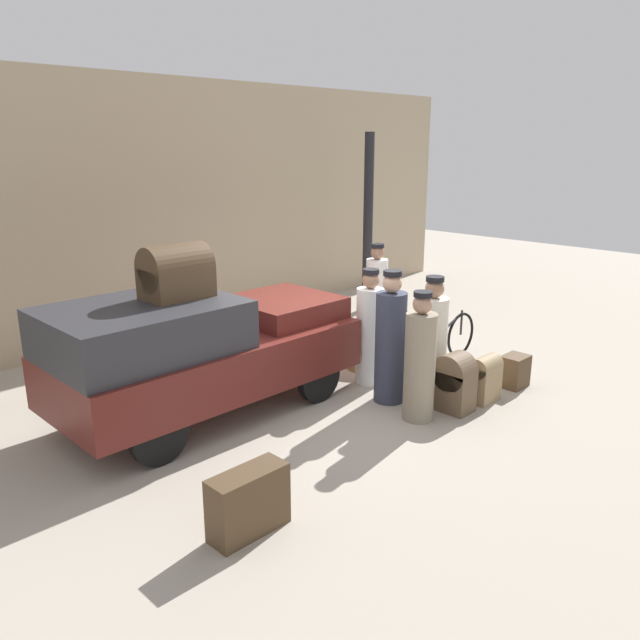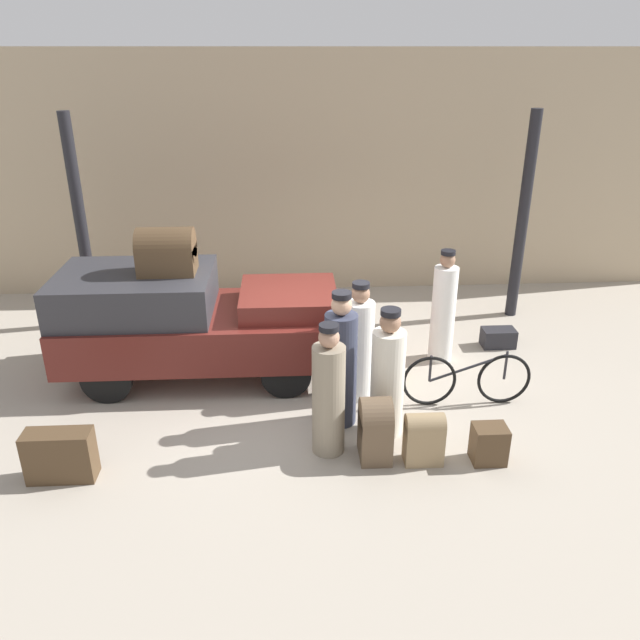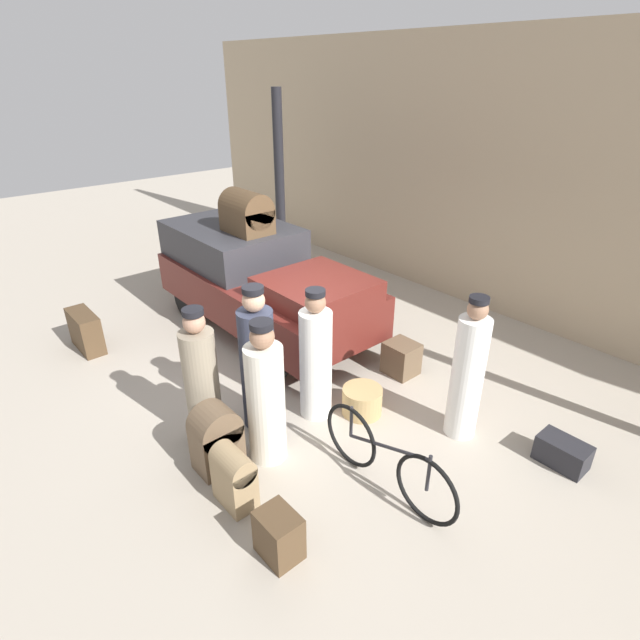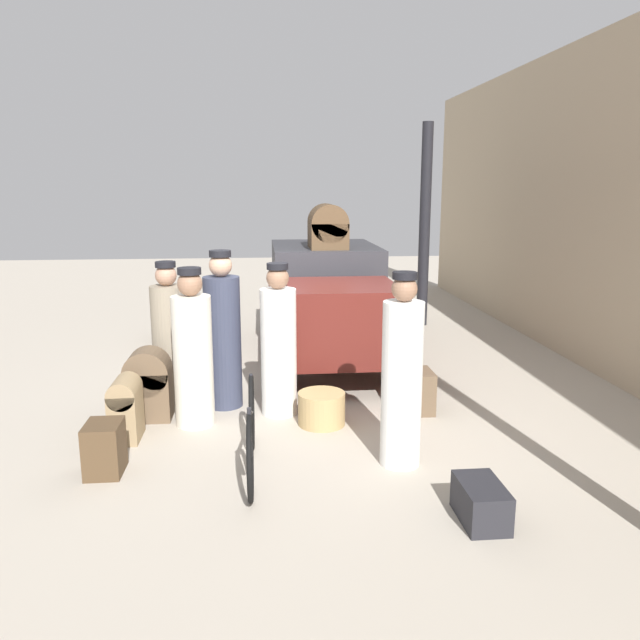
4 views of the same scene
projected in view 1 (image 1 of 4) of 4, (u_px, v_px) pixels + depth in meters
ground_plane at (320, 390)px, 8.87m from camera, size 30.00×30.00×0.00m
station_building_facade at (157, 209)px, 11.02m from camera, size 16.00×0.15×4.50m
canopy_pillar_right at (368, 224)px, 12.64m from camera, size 0.20×0.20×3.59m
truck at (198, 349)px, 7.85m from camera, size 3.93×1.74×1.59m
bicycle at (443, 341)px, 9.82m from camera, size 1.76×0.04×0.78m
wicker_basket at (363, 358)px, 9.65m from camera, size 0.50×0.50×0.35m
conductor_in_dark_uniform at (376, 300)px, 10.59m from camera, size 0.37×0.37×1.77m
porter_standing_middle at (420, 362)px, 7.74m from camera, size 0.39×0.39×1.66m
porter_carrying_trunk at (390, 343)px, 8.28m from camera, size 0.41×0.41×1.80m
porter_lifting_near_truck at (370, 332)px, 8.93m from camera, size 0.39×0.39×1.69m
porter_with_bicycle at (432, 343)px, 8.49m from camera, size 0.41×0.41×1.68m
trunk_wicker_pale at (515, 371)px, 8.93m from camera, size 0.39×0.31×0.46m
trunk_barrel_dark at (485, 377)px, 8.40m from camera, size 0.45×0.28×0.64m
suitcase_tan_flat at (396, 321)px, 11.76m from camera, size 0.53×0.31×0.30m
trunk_large_brown at (302, 343)px, 10.16m from camera, size 0.43×0.40×0.47m
trunk_umber_medium at (454, 381)px, 8.09m from camera, size 0.37×0.49×0.78m
suitcase_black_upright at (248, 502)px, 5.55m from camera, size 0.75×0.30×0.60m
trunk_on_truck_roof at (176, 273)px, 7.41m from camera, size 0.78×0.54×0.65m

